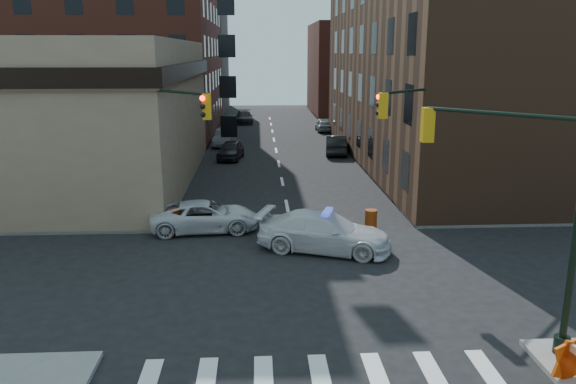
{
  "coord_description": "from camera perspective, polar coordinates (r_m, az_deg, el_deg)",
  "views": [
    {
      "loc": [
        -1.57,
        -19.96,
        8.33
      ],
      "look_at": [
        -0.25,
        4.41,
        2.2
      ],
      "focal_mm": 35.0,
      "sensor_mm": 36.0,
      "label": 1
    }
  ],
  "objects": [
    {
      "name": "filler_ne",
      "position": [
        79.53,
        8.37,
        12.27
      ],
      "size": [
        16.0,
        16.0,
        12.0
      ],
      "primitive_type": "cube",
      "color": "maroon",
      "rests_on": "ground"
    },
    {
      "name": "parked_car_wfar",
      "position": [
        51.44,
        -6.42,
        5.53
      ],
      "size": [
        2.08,
        4.68,
        1.49
      ],
      "primitive_type": "imported",
      "rotation": [
        0.0,
        0.0,
        -0.11
      ],
      "color": "gray",
      "rests_on": "ground"
    },
    {
      "name": "signal_pole_ne",
      "position": [
        26.67,
        13.1,
        5.13
      ],
      "size": [
        3.67,
        3.58,
        8.0
      ],
      "rotation": [
        0.0,
        0.0,
        -2.36
      ],
      "color": "black",
      "rests_on": "sidewalk_ne"
    },
    {
      "name": "commercial_row_ne",
      "position": [
        44.91,
        16.18,
        11.86
      ],
      "size": [
        14.0,
        34.0,
        14.0
      ],
      "primitive_type": "cube",
      "color": "#4F311F",
      "rests_on": "ground"
    },
    {
      "name": "signal_pole_nw",
      "position": [
        25.96,
        -12.61,
        4.92
      ],
      "size": [
        3.58,
        3.67,
        8.0
      ],
      "rotation": [
        0.0,
        0.0,
        -0.79
      ],
      "color": "black",
      "rests_on": "sidewalk_nw"
    },
    {
      "name": "parked_car_efar",
      "position": [
        60.52,
        3.65,
        6.8
      ],
      "size": [
        1.61,
        3.93,
        1.33
      ],
      "primitive_type": "imported",
      "rotation": [
        0.0,
        0.0,
        3.15
      ],
      "color": "gray",
      "rests_on": "ground"
    },
    {
      "name": "pedestrian_b",
      "position": [
        29.14,
        -24.71,
        -1.87
      ],
      "size": [
        0.98,
        0.9,
        1.62
      ],
      "primitive_type": "imported",
      "rotation": [
        0.0,
        0.0,
        0.47
      ],
      "color": "black",
      "rests_on": "sidewalk_nw"
    },
    {
      "name": "pedestrian_c",
      "position": [
        32.31,
        -20.93,
        0.07
      ],
      "size": [
        1.1,
        0.78,
        1.73
      ],
      "primitive_type": "imported",
      "rotation": [
        0.0,
        0.0,
        0.4
      ],
      "color": "#202731",
      "rests_on": "sidewalk_nw"
    },
    {
      "name": "signal_pole_se",
      "position": [
        16.73,
        24.02,
        0.03
      ],
      "size": [
        5.4,
        5.27,
        8.0
      ],
      "rotation": [
        0.0,
        0.0,
        2.36
      ],
      "color": "black",
      "rests_on": "sidewalk_se"
    },
    {
      "name": "filler_nw",
      "position": [
        83.22,
        -13.47,
        13.5
      ],
      "size": [
        20.0,
        18.0,
        16.0
      ],
      "primitive_type": "cube",
      "color": "brown",
      "rests_on": "ground"
    },
    {
      "name": "bank_building",
      "position": [
        39.77,
        -26.14,
        7.15
      ],
      "size": [
        22.0,
        22.0,
        9.0
      ],
      "primitive_type": "cube",
      "color": "#8E795D",
      "rests_on": "ground"
    },
    {
      "name": "barrel_road",
      "position": [
        27.03,
        8.42,
        -2.86
      ],
      "size": [
        0.63,
        0.63,
        1.03
      ],
      "primitive_type": "cylinder",
      "rotation": [
        0.0,
        0.0,
        -0.09
      ],
      "color": "#C14609",
      "rests_on": "ground"
    },
    {
      "name": "sidewalk_nw",
      "position": [
        57.49,
        -25.04,
        4.52
      ],
      "size": [
        34.0,
        54.5,
        0.15
      ],
      "primitive_type": "cube",
      "color": "gray",
      "rests_on": "ground"
    },
    {
      "name": "barricade_nw_a",
      "position": [
        30.0,
        -17.91,
        -1.41
      ],
      "size": [
        1.47,
        0.92,
        1.02
      ],
      "primitive_type": null,
      "rotation": [
        0.0,
        0.0,
        0.19
      ],
      "color": "red",
      "rests_on": "sidewalk_nw"
    },
    {
      "name": "parked_car_wdeep",
      "position": [
        67.71,
        -4.47,
        7.6
      ],
      "size": [
        2.22,
        5.01,
        1.43
      ],
      "primitive_type": "imported",
      "rotation": [
        0.0,
        0.0,
        0.04
      ],
      "color": "black",
      "rests_on": "ground"
    },
    {
      "name": "barrel_bank",
      "position": [
        27.0,
        -11.36,
        -2.9
      ],
      "size": [
        0.78,
        0.78,
        1.13
      ],
      "primitive_type": "cylinder",
      "rotation": [
        0.0,
        0.0,
        -0.27
      ],
      "color": "#C74909",
      "rests_on": "ground"
    },
    {
      "name": "barricade_nw_b",
      "position": [
        30.69,
        -22.01,
        -1.6
      ],
      "size": [
        1.21,
        0.77,
        0.84
      ],
      "primitive_type": null,
      "rotation": [
        0.0,
        0.0,
        -0.19
      ],
      "color": "#C33F09",
      "rests_on": "sidewalk_nw"
    },
    {
      "name": "apartment_block",
      "position": [
        62.41,
        -19.71,
        16.69
      ],
      "size": [
        25.0,
        25.0,
        24.0
      ],
      "primitive_type": "cube",
      "color": "maroon",
      "rests_on": "ground"
    },
    {
      "name": "tree_ne_far",
      "position": [
        54.93,
        6.49,
        8.95
      ],
      "size": [
        3.0,
        3.0,
        4.85
      ],
      "color": "black",
      "rests_on": "sidewalk_ne"
    },
    {
      "name": "parked_car_wnear",
      "position": [
        44.81,
        -5.85,
        4.25
      ],
      "size": [
        2.27,
        4.44,
        1.45
      ],
      "primitive_type": "imported",
      "rotation": [
        0.0,
        0.0,
        -0.14
      ],
      "color": "black",
      "rests_on": "ground"
    },
    {
      "name": "tree_ne_near",
      "position": [
        47.09,
        8.09,
        8.06
      ],
      "size": [
        3.0,
        3.0,
        4.85
      ],
      "color": "black",
      "rests_on": "sidewalk_ne"
    },
    {
      "name": "ground",
      "position": [
        21.68,
        1.29,
        -8.49
      ],
      "size": [
        140.0,
        140.0,
        0.0
      ],
      "primitive_type": "plane",
      "color": "black",
      "rests_on": "ground"
    },
    {
      "name": "pedestrian_a",
      "position": [
        28.2,
        -20.2,
        -1.57
      ],
      "size": [
        0.86,
        0.82,
        1.97
      ],
      "primitive_type": "imported",
      "rotation": [
        0.0,
        0.0,
        -0.67
      ],
      "color": "black",
      "rests_on": "sidewalk_nw"
    },
    {
      "name": "parked_car_enear",
      "position": [
        47.06,
        4.93,
        4.82
      ],
      "size": [
        2.26,
        4.94,
        1.57
      ],
      "primitive_type": "imported",
      "rotation": [
        0.0,
        0.0,
        3.01
      ],
      "color": "black",
      "rests_on": "ground"
    },
    {
      "name": "police_car",
      "position": [
        24.08,
        3.73,
        -4.07
      ],
      "size": [
        6.17,
        4.02,
        1.66
      ],
      "primitive_type": "imported",
      "rotation": [
        0.0,
        0.0,
        1.25
      ],
      "color": "silver",
      "rests_on": "ground"
    },
    {
      "name": "sidewalk_ne",
      "position": [
        58.74,
        21.74,
        5.02
      ],
      "size": [
        34.0,
        54.5,
        0.15
      ],
      "primitive_type": "cube",
      "color": "gray",
      "rests_on": "ground"
    },
    {
      "name": "pickup",
      "position": [
        26.98,
        -8.41,
        -2.45
      ],
      "size": [
        5.33,
        2.8,
        1.43
      ],
      "primitive_type": "imported",
      "rotation": [
        0.0,
        0.0,
        1.66
      ],
      "color": "silver",
      "rests_on": "ground"
    }
  ]
}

